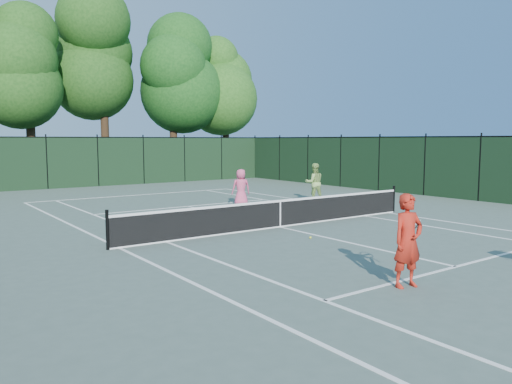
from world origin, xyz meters
TOP-DOWN VIEW (x-y plane):
  - ground at (0.00, 0.00)m, footprint 90.00×90.00m
  - sideline_doubles_left at (-5.49, 0.00)m, footprint 0.10×23.77m
  - sideline_doubles_right at (5.49, 0.00)m, footprint 0.10×23.77m
  - sideline_singles_left at (-4.12, 0.00)m, footprint 0.10×23.77m
  - sideline_singles_right at (4.12, 0.00)m, footprint 0.10×23.77m
  - baseline_far at (0.00, 11.88)m, footprint 10.97×0.10m
  - service_line_near at (0.00, -6.40)m, footprint 8.23×0.10m
  - service_line_far at (0.00, 6.40)m, footprint 8.23×0.10m
  - center_service_line at (0.00, 0.00)m, footprint 0.10×12.80m
  - tennis_net at (0.00, 0.00)m, footprint 11.69×0.09m
  - fence_far at (0.00, 18.00)m, footprint 24.00×0.05m
  - fence_right at (12.00, 0.00)m, footprint 0.05×36.00m
  - tree_2 at (-3.00, 21.80)m, footprint 6.00×6.00m
  - tree_3 at (2.00, 22.30)m, footprint 7.00×7.00m
  - tree_4 at (7.00, 21.60)m, footprint 6.20×6.20m
  - tree_5 at (12.00, 22.10)m, footprint 5.80×5.80m
  - coach at (-2.20, -6.72)m, footprint 1.03×0.59m
  - player_pink at (1.86, 5.02)m, footprint 0.92×0.76m
  - player_green at (5.57, 4.40)m, footprint 1.08×1.00m
  - loose_ball_near_cart at (-0.73, -5.56)m, footprint 0.07×0.07m
  - loose_ball_midcourt at (-0.49, -2.04)m, footprint 0.07×0.07m

SIDE VIEW (x-z plane):
  - ground at x=0.00m, z-range 0.00..0.00m
  - sideline_doubles_left at x=-5.49m, z-range 0.00..0.01m
  - sideline_doubles_right at x=5.49m, z-range 0.00..0.01m
  - sideline_singles_left at x=-4.12m, z-range 0.00..0.01m
  - sideline_singles_right at x=4.12m, z-range 0.00..0.01m
  - baseline_far at x=0.00m, z-range 0.00..0.01m
  - service_line_near at x=0.00m, z-range 0.00..0.01m
  - service_line_far at x=0.00m, z-range 0.00..0.01m
  - center_service_line at x=0.00m, z-range 0.00..0.01m
  - loose_ball_near_cart at x=-0.73m, z-range 0.00..0.07m
  - loose_ball_midcourt at x=-0.49m, z-range 0.00..0.07m
  - tennis_net at x=0.00m, z-range -0.05..1.01m
  - player_pink at x=1.86m, z-range 0.00..1.63m
  - player_green at x=5.57m, z-range 0.00..1.79m
  - coach at x=-2.20m, z-range 0.00..1.84m
  - fence_far at x=0.00m, z-range 0.00..3.00m
  - fence_right at x=12.00m, z-range 0.00..3.00m
  - tree_5 at x=12.00m, z-range 1.59..13.82m
  - tree_2 at x=-3.00m, z-range 1.53..13.93m
  - tree_4 at x=7.00m, z-range 1.66..14.63m
  - tree_3 at x=2.00m, z-range 1.78..16.23m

